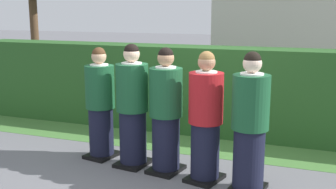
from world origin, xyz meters
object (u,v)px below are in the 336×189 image
at_px(student_front_row_0, 100,106).
at_px(student_front_row_2, 166,114).
at_px(student_in_red_blazer, 206,121).
at_px(student_front_row_1, 132,109).
at_px(student_front_row_4, 250,126).

distance_m(student_front_row_0, student_front_row_2, 1.09).
bearing_deg(student_in_red_blazer, student_front_row_2, 169.52).
height_order(student_front_row_0, student_front_row_1, student_front_row_1).
xyz_separation_m(student_front_row_0, student_front_row_4, (2.20, -0.43, 0.03)).
bearing_deg(student_front_row_4, student_front_row_2, 168.53).
height_order(student_front_row_2, student_in_red_blazer, student_front_row_2).
bearing_deg(student_front_row_0, student_in_red_blazer, -10.44).
bearing_deg(student_front_row_2, student_front_row_0, 169.59).
height_order(student_front_row_2, student_front_row_4, student_front_row_4).
height_order(student_front_row_0, student_front_row_2, student_front_row_2).
height_order(student_front_row_1, student_front_row_4, student_front_row_1).
relative_size(student_front_row_2, student_front_row_4, 0.99).
distance_m(student_front_row_0, student_front_row_4, 2.24).
bearing_deg(student_front_row_1, student_in_red_blazer, -8.97).
bearing_deg(student_front_row_0, student_front_row_2, -10.41).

